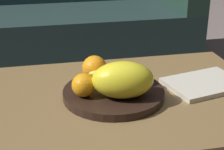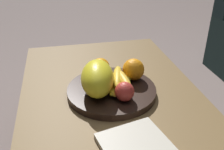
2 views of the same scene
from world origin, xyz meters
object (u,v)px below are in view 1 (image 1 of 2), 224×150
object	(u,v)px
coffee_table	(114,110)
orange_front	(94,68)
orange_left	(84,85)
banana_bunch	(116,78)
melon_large_front	(123,80)
apple_front	(137,75)
couch	(61,22)
magazine	(204,84)
fruit_bowl	(112,93)

from	to	relation	value
coffee_table	orange_front	bearing A→B (deg)	115.67
orange_left	orange_front	bearing A→B (deg)	65.71
orange_left	banana_bunch	xyz separation A→B (m)	(0.11, 0.05, -0.01)
melon_large_front	apple_front	size ratio (longest dim) A/B	2.84
couch	magazine	bearing A→B (deg)	-74.17
melon_large_front	apple_front	bearing A→B (deg)	49.83
coffee_table	orange_front	size ratio (longest dim) A/B	12.17
fruit_bowl	orange_left	world-z (taller)	orange_left
couch	melon_large_front	bearing A→B (deg)	-86.81
coffee_table	couch	distance (m)	1.36
magazine	fruit_bowl	bearing A→B (deg)	169.97
coffee_table	apple_front	size ratio (longest dim) A/B	15.35
melon_large_front	orange_front	size ratio (longest dim) A/B	2.25
coffee_table	apple_front	world-z (taller)	apple_front
orange_left	magazine	size ratio (longest dim) A/B	0.29
orange_front	orange_left	bearing A→B (deg)	-114.29
apple_front	magazine	world-z (taller)	apple_front
banana_bunch	apple_front	bearing A→B (deg)	0.47
orange_front	magazine	size ratio (longest dim) A/B	0.33
magazine	apple_front	bearing A→B (deg)	165.22
couch	melon_large_front	world-z (taller)	couch
fruit_bowl	orange_left	xyz separation A→B (m)	(-0.09, -0.03, 0.05)
orange_left	coffee_table	bearing A→B (deg)	13.40
couch	melon_large_front	distance (m)	1.43
magazine	melon_large_front	bearing A→B (deg)	-179.53
orange_front	orange_left	world-z (taller)	orange_front
couch	banana_bunch	xyz separation A→B (m)	(0.08, -1.33, 0.17)
coffee_table	couch	bearing A→B (deg)	92.61
apple_front	orange_left	bearing A→B (deg)	-164.77
apple_front	melon_large_front	bearing A→B (deg)	-130.17
melon_large_front	banana_bunch	world-z (taller)	melon_large_front
orange_left	fruit_bowl	bearing A→B (deg)	15.54
banana_bunch	coffee_table	bearing A→B (deg)	-119.57
orange_front	apple_front	size ratio (longest dim) A/B	1.26
coffee_table	melon_large_front	xyz separation A→B (m)	(0.02, -0.05, 0.13)
couch	apple_front	xyz separation A→B (m)	(0.15, -1.33, 0.17)
orange_left	banana_bunch	size ratio (longest dim) A/B	0.41
fruit_bowl	magazine	bearing A→B (deg)	2.52
banana_bunch	magazine	distance (m)	0.31
magazine	banana_bunch	bearing A→B (deg)	165.83
melon_large_front	magazine	bearing A→B (deg)	13.02
apple_front	banana_bunch	bearing A→B (deg)	-179.53
fruit_bowl	apple_front	world-z (taller)	apple_front
banana_bunch	magazine	size ratio (longest dim) A/B	0.70
fruit_bowl	orange_front	xyz separation A→B (m)	(-0.04, 0.09, 0.05)
couch	orange_front	xyz separation A→B (m)	(0.02, -1.26, 0.18)
apple_front	fruit_bowl	bearing A→B (deg)	-165.11
couch	apple_front	world-z (taller)	couch
coffee_table	magazine	distance (m)	0.32
couch	orange_front	distance (m)	1.28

